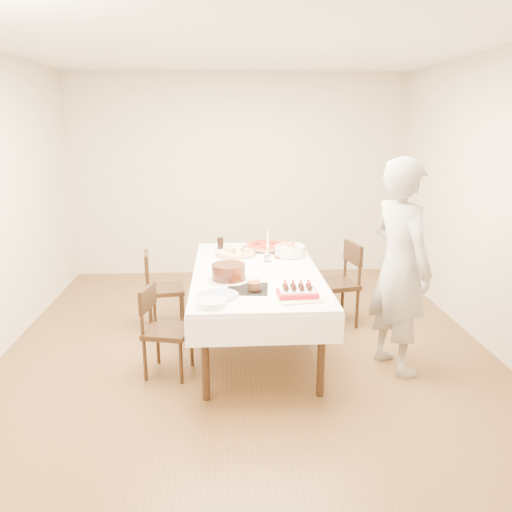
{
  "coord_description": "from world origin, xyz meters",
  "views": [
    {
      "loc": [
        -0.19,
        -4.32,
        2.06
      ],
      "look_at": [
        0.09,
        0.06,
        0.88
      ],
      "focal_mm": 35.0,
      "sensor_mm": 36.0,
      "label": 1
    }
  ],
  "objects": [
    {
      "name": "cake_board",
      "position": [
        -0.02,
        -0.48,
        0.75
      ],
      "size": [
        0.36,
        0.36,
        0.01
      ],
      "primitive_type": "cube",
      "rotation": [
        0.0,
        0.0,
        -0.09
      ],
      "color": "black",
      "rests_on": "dining_table"
    },
    {
      "name": "strawberry_box",
      "position": [
        0.36,
        -0.7,
        0.79
      ],
      "size": [
        0.31,
        0.22,
        0.08
      ],
      "primitive_type": null,
      "rotation": [
        0.0,
        0.0,
        0.05
      ],
      "color": "red",
      "rests_on": "dining_table"
    },
    {
      "name": "cola_glass",
      "position": [
        -0.25,
        0.88,
        0.81
      ],
      "size": [
        0.09,
        0.09,
        0.12
      ],
      "primitive_type": "cylinder",
      "rotation": [
        0.0,
        0.0,
        -0.38
      ],
      "color": "black",
      "rests_on": "dining_table"
    },
    {
      "name": "floor",
      "position": [
        0.0,
        0.0,
        0.0
      ],
      "size": [
        5.0,
        5.0,
        0.0
      ],
      "primitive_type": "plane",
      "color": "brown",
      "rests_on": "ground"
    },
    {
      "name": "chair_right_savory",
      "position": [
        0.94,
        0.54,
        0.44
      ],
      "size": [
        0.53,
        0.53,
        0.87
      ],
      "primitive_type": null,
      "rotation": [
        0.0,
        0.0,
        0.21
      ],
      "color": "#331E11",
      "rests_on": "floor"
    },
    {
      "name": "pizza_white",
      "position": [
        -0.09,
        0.58,
        0.77
      ],
      "size": [
        0.44,
        0.44,
        0.04
      ],
      "primitive_type": "cylinder",
      "rotation": [
        0.0,
        0.0,
        -0.05
      ],
      "color": "beige",
      "rests_on": "dining_table"
    },
    {
      "name": "taper_candle",
      "position": [
        0.22,
        0.34,
        0.9
      ],
      "size": [
        0.09,
        0.09,
        0.31
      ],
      "primitive_type": "cylinder",
      "rotation": [
        0.0,
        0.0,
        -0.43
      ],
      "color": "white",
      "rests_on": "dining_table"
    },
    {
      "name": "chair_left_dessert",
      "position": [
        -0.68,
        -0.44,
        0.38
      ],
      "size": [
        0.47,
        0.47,
        0.77
      ],
      "primitive_type": null,
      "rotation": [
        0.0,
        0.0,
        2.92
      ],
      "color": "#331E11",
      "rests_on": "floor"
    },
    {
      "name": "ceiling",
      "position": [
        0.0,
        0.0,
        2.7
      ],
      "size": [
        5.0,
        5.0,
        0.0
      ],
      "primitive_type": "plane",
      "rotation": [
        3.14,
        0.0,
        0.0
      ],
      "color": "white",
      "rests_on": "wall_back"
    },
    {
      "name": "chair_left_savory",
      "position": [
        -0.82,
        0.57,
        0.4
      ],
      "size": [
        0.47,
        0.47,
        0.81
      ],
      "primitive_type": null,
      "rotation": [
        0.0,
        0.0,
        3.28
      ],
      "color": "#331E11",
      "rests_on": "floor"
    },
    {
      "name": "wall_front",
      "position": [
        0.0,
        -2.5,
        1.35
      ],
      "size": [
        4.5,
        0.04,
        2.7
      ],
      "primitive_type": "cube",
      "color": "beige",
      "rests_on": "floor"
    },
    {
      "name": "person",
      "position": [
        1.25,
        -0.45,
        0.9
      ],
      "size": [
        0.64,
        0.77,
        1.81
      ],
      "primitive_type": "imported",
      "rotation": [
        0.0,
        0.0,
        1.93
      ],
      "color": "#A9A4A0",
      "rests_on": "floor"
    },
    {
      "name": "pasta_bowl",
      "position": [
        0.46,
        0.53,
        0.81
      ],
      "size": [
        0.4,
        0.4,
        0.1
      ],
      "primitive_type": "cylinder",
      "rotation": [
        0.0,
        0.0,
        -0.42
      ],
      "color": "white",
      "rests_on": "dining_table"
    },
    {
      "name": "plate_stack",
      "position": [
        -0.3,
        -0.85,
        0.77
      ],
      "size": [
        0.27,
        0.27,
        0.05
      ],
      "primitive_type": "cylinder",
      "rotation": [
        0.0,
        0.0,
        -0.25
      ],
      "color": "white",
      "rests_on": "dining_table"
    },
    {
      "name": "shaker_pair",
      "position": [
        0.2,
        0.32,
        0.8
      ],
      "size": [
        0.09,
        0.09,
        0.1
      ],
      "primitive_type": null,
      "rotation": [
        0.0,
        0.0,
        0.08
      ],
      "color": "white",
      "rests_on": "dining_table"
    },
    {
      "name": "china_plate",
      "position": [
        -0.25,
        -0.63,
        0.76
      ],
      "size": [
        0.37,
        0.37,
        0.01
      ],
      "primitive_type": "cylinder",
      "rotation": [
        0.0,
        0.0,
        -0.16
      ],
      "color": "white",
      "rests_on": "dining_table"
    },
    {
      "name": "dining_table",
      "position": [
        0.09,
        0.06,
        0.38
      ],
      "size": [
        1.78,
        2.39,
        0.75
      ],
      "primitive_type": "cube",
      "rotation": [
        0.0,
        0.0,
        0.33
      ],
      "color": "white",
      "rests_on": "floor"
    },
    {
      "name": "wall_right",
      "position": [
        2.25,
        0.0,
        1.35
      ],
      "size": [
        0.04,
        5.0,
        2.7
      ],
      "primitive_type": "cube",
      "color": "beige",
      "rests_on": "floor"
    },
    {
      "name": "wall_back",
      "position": [
        0.0,
        2.5,
        1.35
      ],
      "size": [
        4.5,
        0.04,
        2.7
      ],
      "primitive_type": "cube",
      "color": "beige",
      "rests_on": "floor"
    },
    {
      "name": "layer_cake",
      "position": [
        -0.17,
        -0.24,
        0.82
      ],
      "size": [
        0.42,
        0.42,
        0.14
      ],
      "primitive_type": "cylinder",
      "rotation": [
        0.0,
        0.0,
        0.16
      ],
      "color": "#36190D",
      "rests_on": "dining_table"
    },
    {
      "name": "pizza_pepperoni",
      "position": [
        0.24,
        0.86,
        0.77
      ],
      "size": [
        0.58,
        0.58,
        0.04
      ],
      "primitive_type": "cylinder",
      "rotation": [
        0.0,
        0.0,
        0.21
      ],
      "color": "red",
      "rests_on": "dining_table"
    },
    {
      "name": "birthday_cake",
      "position": [
        0.04,
        -0.53,
        0.83
      ],
      "size": [
        0.12,
        0.12,
        0.13
      ],
      "primitive_type": "cylinder",
      "rotation": [
        0.0,
        0.0,
        0.06
      ],
      "color": "#331C0D",
      "rests_on": "dining_table"
    },
    {
      "name": "red_placemat",
      "position": [
        0.42,
        0.53,
        0.75
      ],
      "size": [
        0.23,
        0.23,
        0.01
      ],
      "primitive_type": "cube",
      "rotation": [
        0.0,
        0.0,
        0.01
      ],
      "color": "#B21E1E",
      "rests_on": "dining_table"
    },
    {
      "name": "box_lid",
      "position": [
        0.37,
        -0.75,
        0.75
      ],
      "size": [
        0.36,
        0.27,
        0.03
      ],
      "primitive_type": "cube",
      "rotation": [
        0.0,
        0.0,
        0.14
      ],
      "color": "beige",
      "rests_on": "dining_table"
    }
  ]
}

